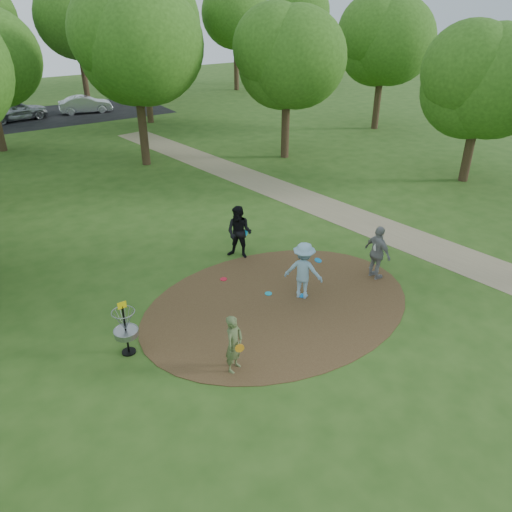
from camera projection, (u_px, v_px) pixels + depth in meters
ground at (278, 305)px, 14.78m from camera, size 100.00×100.00×0.00m
dirt_clearing at (278, 304)px, 14.78m from camera, size 8.40×8.40×0.02m
footpath at (384, 230)px, 19.40m from camera, size 7.55×39.89×0.01m
parking_lot at (71, 114)px, 37.91m from camera, size 14.00×8.00×0.01m
player_observer_with_disc at (234, 344)px, 11.89m from camera, size 0.67×0.60×1.54m
player_throwing_with_disc at (303, 271)px, 14.76m from camera, size 1.36×1.32×1.80m
player_walking_with_disc at (239, 232)px, 17.01m from camera, size 1.12×1.16×1.88m
player_waiting_with_disc at (378, 253)px, 15.76m from camera, size 0.50×1.07×1.80m
disc_ground_cyan at (268, 294)px, 15.27m from camera, size 0.22×0.22×0.02m
disc_ground_blue at (301, 296)px, 15.17m from camera, size 0.22×0.22×0.02m
disc_ground_red at (224, 279)px, 16.03m from camera, size 0.22×0.22×0.02m
car_left at (14, 110)px, 35.49m from camera, size 4.57×2.34×1.49m
car_right at (85, 104)px, 37.85m from camera, size 4.02×2.03×1.27m
disc_golf_basket at (125, 325)px, 12.41m from camera, size 0.63×0.63×1.54m
tree_ring at (183, 74)px, 20.12m from camera, size 37.30×45.64×9.57m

